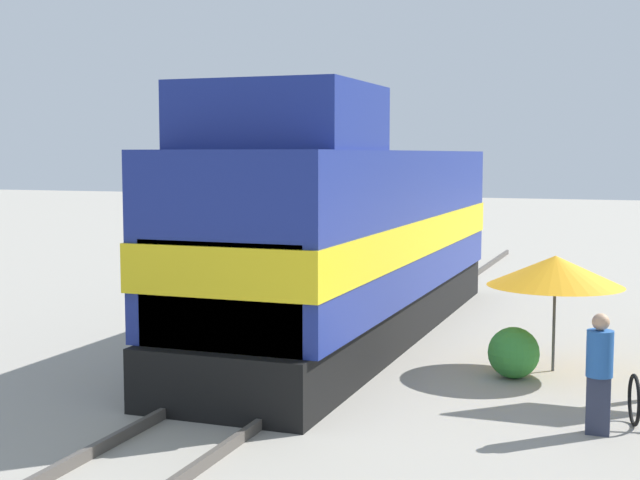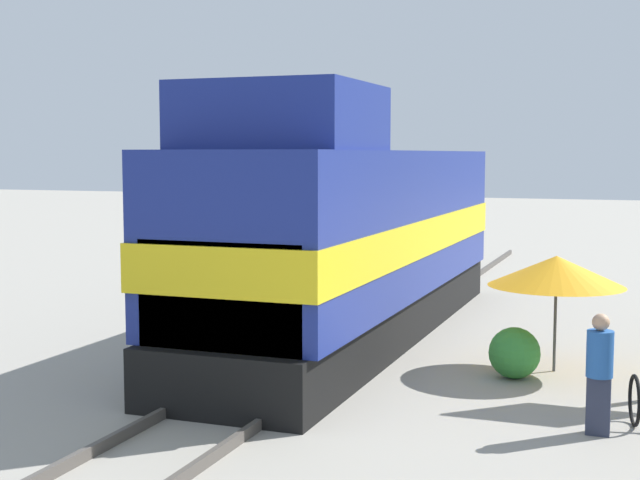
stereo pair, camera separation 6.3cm
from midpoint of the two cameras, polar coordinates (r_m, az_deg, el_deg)
ground_plane at (r=14.87m, az=-1.86°, el=-8.52°), size 120.00×120.00×0.00m
rail_near at (r=15.13m, az=-4.40°, el=-7.99°), size 0.08×37.99×0.15m
rail_far at (r=14.61m, az=0.78°, el=-8.47°), size 0.08×37.99×0.15m
locomotive at (r=17.25m, az=1.77°, el=0.10°), size 2.94×12.54×4.69m
vendor_umbrella at (r=15.21m, az=14.71°, el=-1.92°), size 2.24×2.24×1.94m
shrub_cluster at (r=14.79m, az=12.17°, el=-7.07°), size 0.83×0.83×0.83m
person_bystander at (r=12.09m, az=17.30°, el=-7.92°), size 0.34×0.34×1.58m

